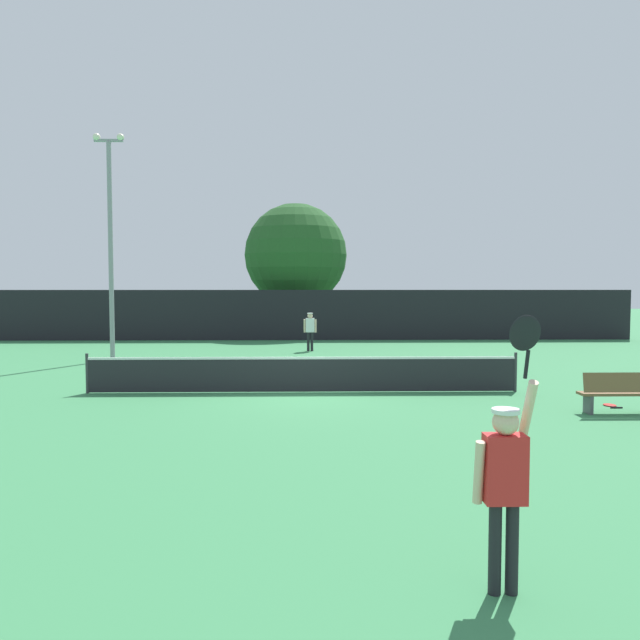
{
  "coord_description": "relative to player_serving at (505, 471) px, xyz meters",
  "views": [
    {
      "loc": [
        0.1,
        -16.38,
        2.87
      ],
      "look_at": [
        0.58,
        5.32,
        1.66
      ],
      "focal_mm": 34.39,
      "sensor_mm": 36.0,
      "label": 1
    }
  ],
  "objects": [
    {
      "name": "tennis_ball",
      "position": [
        -1.38,
        11.77,
        -1.12
      ],
      "size": [
        0.07,
        0.07,
        0.07
      ],
      "primitive_type": "sphere",
      "color": "#CCE033",
      "rests_on": "ground"
    },
    {
      "name": "spare_racket",
      "position": [
        5.43,
        8.81,
        -1.14
      ],
      "size": [
        0.28,
        0.52,
        0.04
      ],
      "color": "black",
      "rests_on": "ground"
    },
    {
      "name": "courtside_bench",
      "position": [
        5.2,
        7.91,
        -0.68
      ],
      "size": [
        1.8,
        0.44,
        0.95
      ],
      "color": "brown",
      "rests_on": "ground"
    },
    {
      "name": "parked_car_mid",
      "position": [
        8.23,
        33.27,
        -0.38
      ],
      "size": [
        2.33,
        4.38,
        1.69
      ],
      "rotation": [
        0.0,
        0.0,
        0.11
      ],
      "color": "black",
      "rests_on": "ground"
    },
    {
      "name": "tennis_net",
      "position": [
        -1.94,
        10.85,
        -0.64
      ],
      "size": [
        11.62,
        0.08,
        1.07
      ],
      "color": "#232328",
      "rests_on": "ground"
    },
    {
      "name": "light_pole",
      "position": [
        -9.35,
        18.22,
        3.74
      ],
      "size": [
        1.18,
        0.28,
        8.66
      ],
      "color": "gray",
      "rests_on": "ground"
    },
    {
      "name": "player_serving",
      "position": [
        0.0,
        0.0,
        0.0
      ],
      "size": [
        0.68,
        0.4,
        2.6
      ],
      "color": "red",
      "rests_on": "ground"
    },
    {
      "name": "perimeter_fence",
      "position": [
        -1.94,
        26.89,
        0.18
      ],
      "size": [
        34.93,
        0.12,
        2.67
      ],
      "primitive_type": "cube",
      "color": "black",
      "rests_on": "ground"
    },
    {
      "name": "ground_plane",
      "position": [
        -1.94,
        10.85,
        -1.16
      ],
      "size": [
        120.0,
        120.0,
        0.0
      ],
      "primitive_type": "plane",
      "color": "#387F4C"
    },
    {
      "name": "parked_car_near",
      "position": [
        4.35,
        35.6,
        -0.38
      ],
      "size": [
        2.18,
        4.32,
        1.69
      ],
      "rotation": [
        0.0,
        0.0,
        0.07
      ],
      "color": "red",
      "rests_on": "ground"
    },
    {
      "name": "large_tree",
      "position": [
        -2.47,
        30.63,
        3.53
      ],
      "size": [
        6.01,
        6.01,
        7.71
      ],
      "color": "brown",
      "rests_on": "ground"
    },
    {
      "name": "player_receiving",
      "position": [
        -1.68,
        21.35,
        -0.12
      ],
      "size": [
        0.57,
        0.25,
        1.69
      ],
      "rotation": [
        0.0,
        0.0,
        3.14
      ],
      "color": "white",
      "rests_on": "ground"
    }
  ]
}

